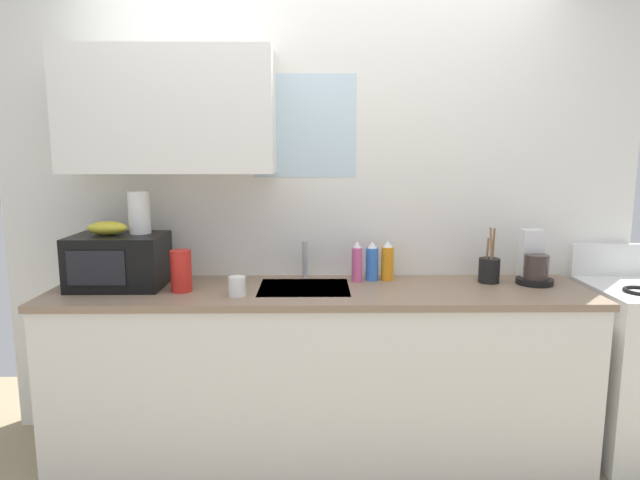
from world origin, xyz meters
The scene contains 13 objects.
kitchen_wall_assembly centered at (-0.15, 0.31, 1.36)m, with size 3.50×0.42×2.50m.
counter_unit centered at (0.00, 0.00, 0.46)m, with size 2.73×0.63×0.90m.
sink_faucet centered at (-0.08, 0.24, 1.00)m, with size 0.03×0.03×0.20m, color #B2B5BA.
microwave centered at (-1.03, 0.05, 1.04)m, with size 0.46×0.35×0.27m.
banana_bunch centered at (-1.08, 0.05, 1.20)m, with size 0.20×0.11×0.07m, color gold.
paper_towel_roll centered at (-0.93, 0.10, 1.28)m, with size 0.11×0.11×0.22m, color white.
coffee_maker centered at (1.13, 0.11, 1.00)m, with size 0.19×0.21×0.28m.
dish_soap_bottle_pink centered at (0.20, 0.15, 1.00)m, with size 0.06×0.06×0.22m.
dish_soap_bottle_blue centered at (0.28, 0.18, 1.00)m, with size 0.07×0.07×0.21m.
dish_soap_bottle_orange centered at (0.37, 0.18, 1.00)m, with size 0.07×0.07×0.22m.
cereal_canister centered at (-0.69, -0.05, 1.00)m, with size 0.10×0.10×0.21m, color red.
mug_white centered at (-0.40, -0.14, 0.95)m, with size 0.08×0.08×0.10m, color white.
utensil_crock centered at (0.90, 0.12, 0.97)m, with size 0.11×0.11×0.30m.
Camera 1 is at (-0.03, -2.69, 1.59)m, focal length 30.50 mm.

